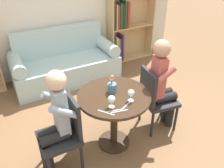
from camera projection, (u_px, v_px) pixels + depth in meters
name	position (u px, v px, depth m)	size (l,w,h in m)	color
ground_plane	(114.00, 142.00, 3.10)	(16.00, 16.00, 0.00)	brown
back_wall	(51.00, 1.00, 4.09)	(5.20, 0.05, 2.70)	silver
round_table	(114.00, 107.00, 2.79)	(0.85, 0.85, 0.75)	#382619
couch	(65.00, 64.00, 4.32)	(1.87, 0.80, 0.92)	#A8C1C1
bookshelf_right	(124.00, 27.00, 4.88)	(0.99, 0.28, 1.42)	tan
chair_left	(65.00, 131.00, 2.56)	(0.42, 0.42, 0.90)	#232326
chair_right	(155.00, 97.00, 3.11)	(0.48, 0.48, 0.90)	#232326
person_left	(55.00, 122.00, 2.44)	(0.42, 0.34, 1.24)	black
person_right	(163.00, 83.00, 3.02)	(0.45, 0.38, 1.29)	black
wine_glass_left	(112.00, 100.00, 2.46)	(0.08, 0.08, 0.14)	white
wine_glass_right	(131.00, 93.00, 2.56)	(0.07, 0.07, 0.14)	white
flower_vase	(112.00, 86.00, 2.72)	(0.11, 0.11, 0.22)	slate
knife_left_setting	(106.00, 113.00, 2.43)	(0.12, 0.16, 0.00)	silver
fork_left_setting	(127.00, 104.00, 2.55)	(0.18, 0.09, 0.00)	silver
knife_right_setting	(115.00, 110.00, 2.46)	(0.19, 0.05, 0.00)	silver
fork_right_setting	(119.00, 111.00, 2.45)	(0.19, 0.05, 0.00)	silver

